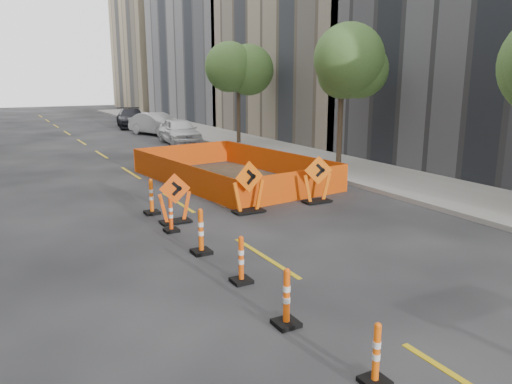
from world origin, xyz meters
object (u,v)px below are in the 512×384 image
chevron_sign_right (317,179)px  channelizer_3 (287,297)px  channelizer_6 (171,215)px  channelizer_7 (151,196)px  channelizer_4 (241,259)px  channelizer_5 (201,231)px  parked_car_mid (157,124)px  chevron_sign_left (175,198)px  parked_car_near (180,131)px  chevron_sign_center (249,187)px  channelizer_2 (376,354)px  parked_car_far (131,118)px

chevron_sign_right → channelizer_3: bearing=-109.2°
channelizer_6 → channelizer_7: bearing=87.8°
channelizer_4 → channelizer_5: channelizer_5 is taller
channelizer_5 → parked_car_mid: parked_car_mid is taller
chevron_sign_left → parked_car_near: size_ratio=0.31×
chevron_sign_center → channelizer_7: bearing=150.5°
channelizer_2 → chevron_sign_right: chevron_sign_right is taller
channelizer_3 → chevron_sign_right: chevron_sign_right is taller
chevron_sign_center → channelizer_4: bearing=-123.5°
chevron_sign_right → parked_car_far: chevron_sign_right is taller
parked_car_near → chevron_sign_center: bearing=-97.7°
chevron_sign_right → chevron_sign_center: bearing=-160.0°
channelizer_4 → chevron_sign_right: bearing=41.8°
chevron_sign_right → parked_car_near: 16.49m
channelizer_6 → chevron_sign_center: chevron_sign_center is taller
chevron_sign_left → channelizer_5: bearing=-83.2°
channelizer_4 → chevron_sign_right: chevron_sign_right is taller
channelizer_6 → channelizer_7: 2.02m
channelizer_6 → parked_car_near: (6.60, 17.17, 0.32)m
channelizer_5 → channelizer_6: bearing=91.5°
channelizer_4 → channelizer_7: (-0.03, 6.04, 0.05)m
channelizer_3 → channelizer_7: 8.05m
channelizer_6 → chevron_sign_right: 5.48m
channelizer_6 → parked_car_near: parked_car_near is taller
channelizer_3 → parked_car_far: 35.45m
channelizer_6 → chevron_sign_center: (2.79, 0.72, 0.34)m
channelizer_6 → parked_car_near: 18.40m
channelizer_3 → channelizer_6: size_ratio=1.08×
channelizer_4 → parked_car_far: size_ratio=0.19×
channelizer_7 → chevron_sign_center: (2.72, -1.30, 0.26)m
chevron_sign_center → parked_car_mid: 22.20m
channelizer_4 → parked_car_mid: bearing=75.8°
channelizer_7 → chevron_sign_center: size_ratio=0.68×
channelizer_7 → chevron_sign_right: chevron_sign_right is taller
channelizer_3 → channelizer_6: (0.05, 6.04, -0.04)m
channelizer_5 → chevron_sign_right: chevron_sign_right is taller
chevron_sign_right → chevron_sign_left: bearing=-160.5°
channelizer_5 → parked_car_near: parked_car_near is taller
channelizer_3 → parked_car_mid: parked_car_mid is taller
channelizer_5 → chevron_sign_left: bearing=83.0°
channelizer_5 → chevron_sign_right: bearing=27.0°
channelizer_5 → channelizer_3: bearing=-91.5°
channelizer_4 → channelizer_7: bearing=90.3°
chevron_sign_center → channelizer_5: bearing=-139.1°
channelizer_5 → chevron_sign_center: 3.88m
parked_car_near → parked_car_far: size_ratio=0.88×
chevron_sign_left → channelizer_6: bearing=-103.9°
channelizer_2 → channelizer_6: 8.05m
chevron_sign_right → parked_car_mid: size_ratio=0.33×
parked_car_near → parked_car_far: 11.60m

